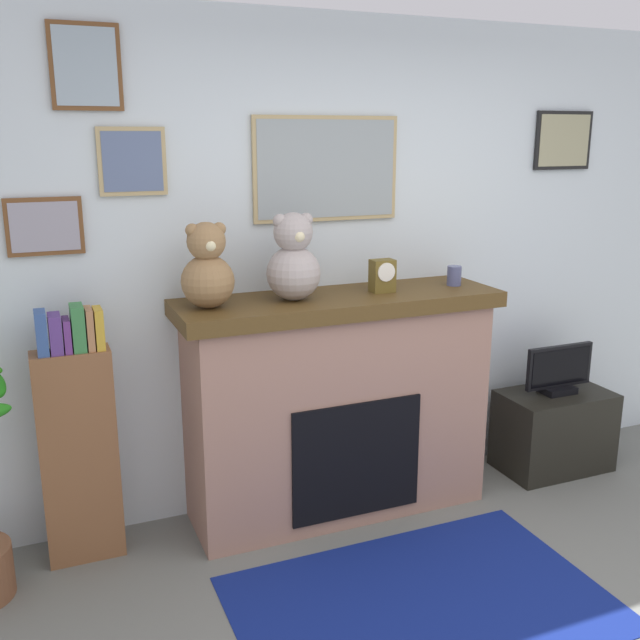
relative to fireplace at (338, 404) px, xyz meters
The scene contains 10 objects.
back_wall 0.79m from the fireplace, 58.21° to the left, with size 5.20×0.15×2.60m.
fireplace is the anchor object (origin of this frame).
bookshelf 1.32m from the fireplace, behind, with size 0.35×0.16×1.25m.
tv_stand 1.47m from the fireplace, ahead, with size 0.66×0.40×0.49m, color black.
television 1.42m from the fireplace, ahead, with size 0.46×0.14×0.30m.
area_rug 1.10m from the fireplace, 90.00° to the right, with size 1.63×1.07×0.01m, color navy.
candle_jar 0.94m from the fireplace, ahead, with size 0.08×0.08×0.11m, color #4C517A.
mantel_clock 0.72m from the fireplace, ahead, with size 0.12×0.09×0.17m.
teddy_bear_brown 1.04m from the fireplace, behind, with size 0.25×0.25×0.41m.
teddy_bear_grey 0.83m from the fireplace, behind, with size 0.27×0.27×0.43m.
Camera 1 is at (-1.66, -1.58, 2.00)m, focal length 40.36 mm.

